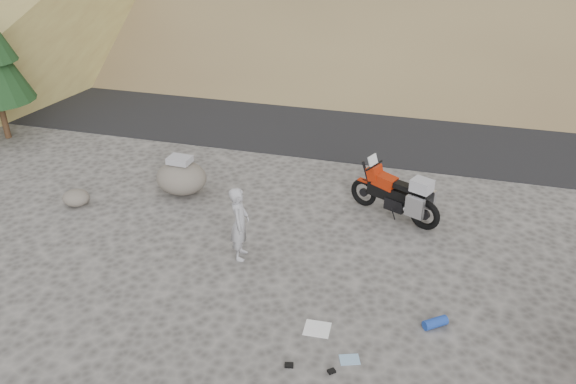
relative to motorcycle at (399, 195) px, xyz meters
The scene contains 11 objects.
ground 3.18m from the motorcycle, 115.65° to the right, with size 140.00×140.00×0.00m, color #44423F.
road 6.36m from the motorcycle, 102.30° to the left, with size 120.00×7.00×0.05m, color black.
motorcycle is the anchor object (origin of this frame).
man 3.98m from the motorcycle, 140.59° to the right, with size 0.60×0.39×1.65m, color #98979D.
boulder 5.48m from the motorcycle, behind, with size 1.56×1.42×1.03m.
small_rock 7.88m from the motorcycle, 169.10° to the right, with size 0.74×0.68×0.40m.
gear_white_cloth 4.42m from the motorcycle, 102.75° to the right, with size 0.46×0.41×0.02m, color white.
gear_blue_mat 3.83m from the motorcycle, 73.82° to the right, with size 0.18×0.18×0.46m, color #193A99.
gear_glove_a 5.43m from the motorcycle, 103.04° to the right, with size 0.15×0.10×0.04m, color black.
gear_glove_b 5.26m from the motorcycle, 95.66° to the right, with size 0.13×0.09×0.04m, color black.
gear_blue_cloth 4.90m from the motorcycle, 93.28° to the right, with size 0.33×0.24×0.01m, color #82A8C9.
Camera 1 is at (1.92, -8.98, 6.94)m, focal length 35.00 mm.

